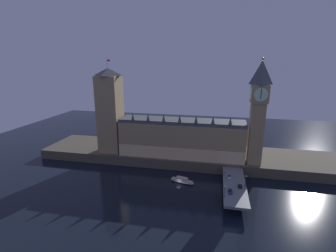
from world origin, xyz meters
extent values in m
plane|color=black|center=(0.00, 0.00, 0.00)|extent=(400.00, 400.00, 0.00)
cube|color=#4C4438|center=(0.00, 39.00, 3.42)|extent=(220.00, 42.00, 6.84)
cube|color=#9E845B|center=(-3.37, 29.70, 18.84)|extent=(86.95, 18.40, 24.00)
cube|color=beige|center=(-3.37, 20.38, 11.16)|extent=(86.95, 0.20, 8.64)
cube|color=#42474C|center=(-3.37, 29.70, 32.03)|extent=(86.95, 16.93, 2.40)
cone|color=#42474C|center=(-35.97, 21.88, 35.87)|extent=(2.40, 2.40, 5.28)
cone|color=#42474C|center=(-25.10, 21.88, 35.87)|extent=(2.40, 2.40, 5.28)
cone|color=#42474C|center=(-14.23, 21.88, 35.87)|extent=(2.40, 2.40, 5.28)
cone|color=#42474C|center=(-3.37, 21.88, 35.87)|extent=(2.40, 2.40, 5.28)
cone|color=#42474C|center=(7.50, 21.88, 35.87)|extent=(2.40, 2.40, 5.28)
cone|color=#42474C|center=(18.37, 21.88, 35.87)|extent=(2.40, 2.40, 5.28)
cone|color=#42474C|center=(29.24, 21.88, 35.87)|extent=(2.40, 2.40, 5.28)
cube|color=#9E845B|center=(45.89, 25.79, 27.12)|extent=(8.57, 8.57, 40.56)
cube|color=#9E845B|center=(45.89, 25.79, 53.06)|extent=(10.11, 10.11, 11.33)
cylinder|color=#B7E5B7|center=(45.89, 20.60, 53.06)|extent=(8.09, 0.25, 8.09)
cylinder|color=#B7E5B7|center=(45.89, 30.97, 53.06)|extent=(8.09, 0.25, 8.09)
cylinder|color=#B7E5B7|center=(51.07, 25.79, 53.06)|extent=(0.25, 8.09, 8.09)
cylinder|color=#B7E5B7|center=(40.71, 25.79, 53.06)|extent=(0.25, 8.09, 8.09)
cube|color=black|center=(45.89, 20.42, 53.67)|extent=(0.36, 0.10, 6.07)
pyramid|color=#42474C|center=(45.89, 25.79, 65.90)|extent=(10.11, 10.11, 14.35)
sphere|color=gold|center=(45.89, 25.79, 73.88)|extent=(1.60, 1.60, 1.60)
cube|color=#9E845B|center=(-56.11, 29.28, 34.77)|extent=(15.56, 15.56, 55.87)
pyramid|color=#42474C|center=(-56.11, 29.28, 65.34)|extent=(15.87, 15.87, 5.26)
cylinder|color=#99999E|center=(-56.11, 29.28, 70.97)|extent=(0.24, 0.24, 6.00)
cube|color=red|center=(-55.01, 29.28, 73.07)|extent=(2.00, 0.08, 1.20)
cube|color=slate|center=(32.37, -5.00, 5.06)|extent=(12.37, 46.00, 1.40)
cube|color=#4C4438|center=(32.37, -12.67, 2.18)|extent=(10.52, 3.20, 4.36)
cube|color=#4C4438|center=(32.37, 2.67, 2.18)|extent=(10.52, 3.20, 4.36)
cube|color=silver|center=(29.65, 2.71, 6.32)|extent=(1.93, 3.98, 0.78)
cube|color=black|center=(29.65, 2.71, 6.94)|extent=(1.58, 1.79, 0.45)
cylinder|color=black|center=(28.74, 3.94, 6.08)|extent=(0.22, 0.64, 0.64)
cylinder|color=black|center=(30.57, 3.94, 6.08)|extent=(0.22, 0.64, 0.64)
cylinder|color=black|center=(28.74, 1.47, 6.08)|extent=(0.22, 0.64, 0.64)
cylinder|color=black|center=(30.57, 1.47, 6.08)|extent=(0.22, 0.64, 0.64)
cube|color=navy|center=(29.65, -14.71, 6.38)|extent=(1.74, 4.79, 0.89)
cube|color=black|center=(29.65, -14.71, 7.05)|extent=(1.43, 2.15, 0.45)
cylinder|color=black|center=(28.83, -13.23, 6.08)|extent=(0.22, 0.64, 0.64)
cylinder|color=black|center=(30.48, -13.23, 6.08)|extent=(0.22, 0.64, 0.64)
cylinder|color=black|center=(28.83, -16.20, 6.08)|extent=(0.22, 0.64, 0.64)
cylinder|color=black|center=(30.48, -16.20, 6.08)|extent=(0.22, 0.64, 0.64)
cube|color=black|center=(35.10, -7.93, 6.33)|extent=(1.97, 3.90, 0.79)
cube|color=black|center=(35.10, -7.93, 6.96)|extent=(1.61, 1.75, 0.45)
cylinder|color=black|center=(36.03, -9.13, 6.08)|extent=(0.22, 0.64, 0.64)
cylinder|color=black|center=(34.16, -9.13, 6.08)|extent=(0.22, 0.64, 0.64)
cylinder|color=black|center=(36.03, -6.72, 6.08)|extent=(0.22, 0.64, 0.64)
cylinder|color=black|center=(34.16, -6.72, 6.08)|extent=(0.22, 0.64, 0.64)
cylinder|color=black|center=(26.93, -12.05, 6.14)|extent=(0.28, 0.28, 0.76)
cylinder|color=brown|center=(26.93, -12.05, 6.84)|extent=(0.38, 0.38, 0.64)
sphere|color=tan|center=(26.93, -12.05, 7.26)|extent=(0.21, 0.21, 0.21)
cylinder|color=black|center=(37.82, -6.17, 6.20)|extent=(0.28, 0.28, 0.88)
cylinder|color=gray|center=(37.82, -6.17, 7.01)|extent=(0.38, 0.38, 0.73)
sphere|color=tan|center=(37.82, -6.17, 7.49)|extent=(0.24, 0.24, 0.24)
cylinder|color=black|center=(26.93, 7.09, 6.16)|extent=(0.28, 0.28, 0.80)
cylinder|color=black|center=(26.93, 7.09, 6.90)|extent=(0.38, 0.38, 0.67)
sphere|color=tan|center=(26.93, 7.09, 7.34)|extent=(0.22, 0.22, 0.22)
cylinder|color=#2D3333|center=(26.53, -19.72, 6.01)|extent=(0.56, 0.56, 0.50)
cylinder|color=#2D3333|center=(26.53, -19.72, 8.85)|extent=(0.18, 0.18, 5.18)
sphere|color=#F9E5A3|center=(26.53, -19.72, 11.99)|extent=(0.60, 0.60, 0.60)
sphere|color=#F9E5A3|center=(26.08, -19.72, 11.64)|extent=(0.44, 0.44, 0.44)
sphere|color=#F9E5A3|center=(26.98, -19.72, 11.64)|extent=(0.44, 0.44, 0.44)
cylinder|color=#2D3333|center=(38.22, -5.00, 6.01)|extent=(0.56, 0.56, 0.50)
cylinder|color=#2D3333|center=(38.22, -5.00, 8.56)|extent=(0.18, 0.18, 4.60)
sphere|color=#F9E5A3|center=(38.22, -5.00, 11.41)|extent=(0.60, 0.60, 0.60)
sphere|color=#F9E5A3|center=(37.77, -5.00, 11.06)|extent=(0.44, 0.44, 0.44)
sphere|color=#F9E5A3|center=(38.67, -5.00, 11.06)|extent=(0.44, 0.44, 0.44)
ellipsoid|color=white|center=(1.69, 1.97, 0.84)|extent=(16.17, 8.24, 1.68)
cube|color=tan|center=(1.69, 1.97, 1.60)|extent=(14.14, 6.93, 0.24)
cube|color=#B7B2A8|center=(1.69, 1.97, 2.56)|extent=(7.47, 4.39, 1.68)
camera|label=1|loc=(21.15, -133.11, 71.57)|focal=26.00mm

